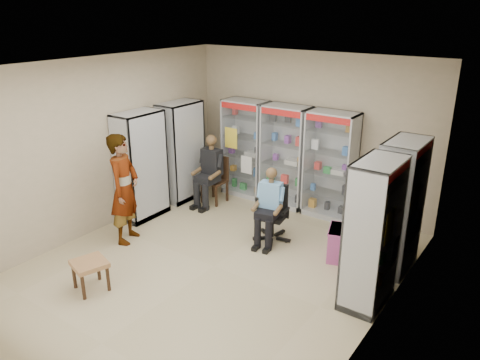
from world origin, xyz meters
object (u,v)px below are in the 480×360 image
Objects in this scene: office_chair at (272,213)px; pink_trunk at (346,244)px; cabinet_back_left at (245,148)px; cabinet_left_near at (141,166)px; wooden_chair at (214,180)px; standing_man at (124,189)px; cabinet_right_far at (399,206)px; cabinet_back_right at (330,165)px; cabinet_left_far at (181,152)px; seated_shopkeeper at (271,207)px; woven_stool_b at (91,275)px; cabinet_right_near at (372,234)px; cabinet_back_mid at (285,156)px; woven_stool_a at (357,265)px.

office_chair reaches higher than pink_trunk.
cabinet_back_left is 2.23m from cabinet_left_near.
office_chair is (1.81, -0.72, 0.01)m from wooden_chair.
cabinet_right_far is at bearing -88.45° from standing_man.
office_chair reaches higher than wooden_chair.
office_chair is (-1.97, -0.32, -0.52)m from cabinet_right_far.
cabinet_right_far reaches higher than wooden_chair.
cabinet_back_right is 1.00× the size of cabinet_left_near.
cabinet_right_far is 2.06m from office_chair.
cabinet_back_left and cabinet_left_far have the same top height.
pink_trunk is (2.85, -1.35, -0.74)m from cabinet_back_left.
seated_shopkeeper is 2.80× the size of woven_stool_b.
cabinet_right_far and cabinet_right_near have the same top height.
cabinet_back_left is 1.07× the size of standing_man.
cabinet_back_mid is 3.77× the size of pink_trunk.
woven_stool_b is (-2.58, -2.85, -0.03)m from pink_trunk.
wooden_chair is at bearing 147.03° from seated_shopkeeper.
standing_man is at bearing -115.76° from cabinet_back_mid.
cabinet_back_mid is 0.95m from cabinet_back_right.
pink_trunk is (1.29, 0.15, -0.36)m from seated_shopkeeper.
cabinet_right_far is 1.07m from woven_stool_a.
cabinet_right_near reaches higher than wooden_chair.
cabinet_back_left is 2.20m from seated_shopkeeper.
cabinet_back_right is 2.98m from cabinet_left_far.
office_chair reaches higher than woven_stool_b.
office_chair is 2.49m from standing_man.
cabinet_right_near is at bearing -180.00° from cabinet_right_far.
cabinet_left_near is at bearing 101.41° from cabinet_right_far.
pink_trunk is 0.28× the size of standing_man.
cabinet_right_near and cabinet_left_near have the same top height.
standing_man is (-3.97, -0.65, -0.07)m from cabinet_right_near.
cabinet_back_mid is at bearing 137.20° from cabinet_left_near.
pink_trunk is at bearing 100.17° from cabinet_left_near.
pink_trunk is (3.78, 0.68, -0.74)m from cabinet_left_near.
cabinet_back_left is at bearing -30.88° from standing_man.
office_chair is at bearing 80.19° from seated_shopkeeper.
standing_man reaches higher than woven_stool_a.
seated_shopkeeper is at bearing -99.81° from office_chair.
cabinet_right_far is at bearing -23.65° from cabinet_back_mid.
cabinet_left_far is 2.13× the size of wooden_chair.
cabinet_back_mid is 1.00× the size of cabinet_right_far.
cabinet_right_near is 1.07× the size of standing_man.
cabinet_right_near is at bearing 31.25° from woven_stool_b.
cabinet_back_right is (1.90, 0.00, 0.00)m from cabinet_back_left.
office_chair is 1.83× the size of pink_trunk.
cabinet_right_far is at bearing 18.08° from pink_trunk.
cabinet_back_left is 3.24m from pink_trunk.
cabinet_back_mid is 2.10m from cabinet_left_far.
wooden_chair reaches higher than pink_trunk.
cabinet_right_near is 3.89m from woven_stool_b.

